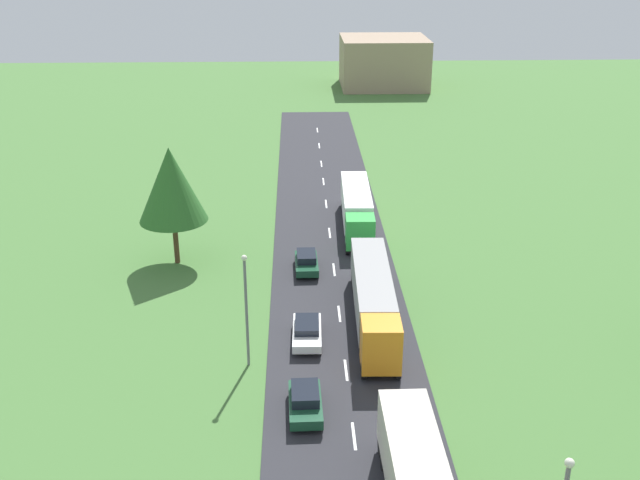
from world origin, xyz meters
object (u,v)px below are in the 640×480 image
(truck_second, at_px, (374,298))
(car_third, at_px, (307,331))
(truck_third, at_px, (357,207))
(tree_oak, at_px, (171,185))
(lamppost_second, at_px, (246,305))
(car_second, at_px, (305,401))
(car_fourth, at_px, (307,262))
(distant_building, at_px, (384,62))

(truck_second, xyz_separation_m, car_third, (-4.65, -2.13, -1.31))
(truck_third, bearing_deg, tree_oak, -155.34)
(truck_third, relative_size, lamppost_second, 1.70)
(car_second, distance_m, lamppost_second, 7.23)
(truck_third, xyz_separation_m, car_fourth, (-4.77, -9.13, -1.21))
(car_third, relative_size, distant_building, 0.31)
(car_fourth, bearing_deg, lamppost_second, -105.90)
(car_second, bearing_deg, lamppost_second, 123.82)
(car_second, bearing_deg, truck_second, 64.34)
(truck_second, bearing_deg, tree_oak, 144.38)
(tree_oak, height_order, distant_building, tree_oak)
(car_second, xyz_separation_m, distant_building, (14.97, 93.59, 3.30))
(truck_second, xyz_separation_m, car_second, (-4.90, -10.19, -1.24))
(car_second, height_order, car_fourth, car_second)
(truck_third, relative_size, car_second, 3.18)
(truck_second, bearing_deg, lamppost_second, -149.73)
(truck_third, relative_size, distant_building, 0.90)
(car_second, relative_size, tree_oak, 0.42)
(truck_third, xyz_separation_m, distant_building, (9.81, 65.41, 2.11))
(truck_second, xyz_separation_m, tree_oak, (-15.20, 10.89, 4.72))
(car_fourth, bearing_deg, truck_third, 62.43)
(car_fourth, relative_size, lamppost_second, 0.54)
(truck_second, xyz_separation_m, car_fourth, (-4.50, 8.86, -1.26))
(car_second, bearing_deg, tree_oak, 116.06)
(distant_building, bearing_deg, truck_second, -96.89)
(truck_second, height_order, lamppost_second, lamppost_second)
(car_third, bearing_deg, truck_second, 24.63)
(tree_oak, bearing_deg, car_third, -50.99)
(lamppost_second, distance_m, distant_building, 90.23)
(car_third, xyz_separation_m, distant_building, (14.73, 85.53, 3.37))
(truck_third, xyz_separation_m, car_second, (-5.16, -28.18, -1.19))
(car_fourth, bearing_deg, tree_oak, 169.24)
(car_fourth, height_order, tree_oak, tree_oak)
(car_second, bearing_deg, car_fourth, 88.82)
(lamppost_second, bearing_deg, tree_oak, 113.20)
(truck_second, xyz_separation_m, lamppost_second, (-8.43, -4.92, 2.21))
(car_second, height_order, distant_building, distant_building)
(lamppost_second, relative_size, distant_building, 0.53)
(car_second, xyz_separation_m, tree_oak, (-10.31, 21.08, 5.96))
(truck_second, distance_m, car_second, 11.37)
(truck_second, relative_size, lamppost_second, 1.94)
(car_second, bearing_deg, distant_building, 80.91)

